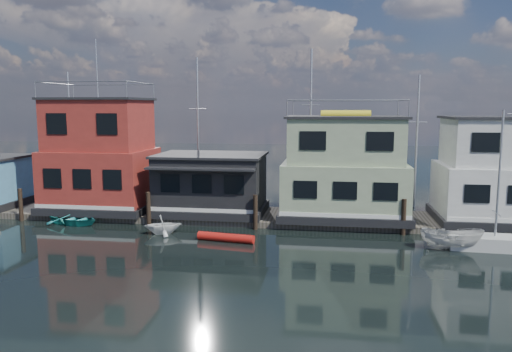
% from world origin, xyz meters
% --- Properties ---
extents(ground, '(160.00, 160.00, 0.00)m').
position_xyz_m(ground, '(0.00, 0.00, 0.00)').
color(ground, black).
rests_on(ground, ground).
extents(dock, '(48.00, 5.00, 0.40)m').
position_xyz_m(dock, '(0.00, 12.00, 0.20)').
color(dock, '#595147').
rests_on(dock, ground).
extents(houseboat_red, '(7.40, 5.90, 11.86)m').
position_xyz_m(houseboat_red, '(-8.50, 12.00, 4.10)').
color(houseboat_red, black).
rests_on(houseboat_red, dock).
extents(houseboat_dark, '(7.40, 6.10, 4.06)m').
position_xyz_m(houseboat_dark, '(-0.50, 11.98, 2.42)').
color(houseboat_dark, black).
rests_on(houseboat_dark, dock).
extents(houseboat_green, '(8.40, 5.90, 7.03)m').
position_xyz_m(houseboat_green, '(8.50, 12.00, 3.55)').
color(houseboat_green, black).
rests_on(houseboat_green, dock).
extents(houseboat_white, '(8.40, 5.90, 6.66)m').
position_xyz_m(houseboat_white, '(18.50, 12.00, 3.54)').
color(houseboat_white, black).
rests_on(houseboat_white, dock).
extents(pilings, '(42.28, 0.28, 2.20)m').
position_xyz_m(pilings, '(-0.33, 9.20, 1.10)').
color(pilings, '#2D2116').
rests_on(pilings, ground).
extents(background_masts, '(36.40, 0.16, 12.00)m').
position_xyz_m(background_masts, '(4.76, 18.00, 5.55)').
color(background_masts, silver).
rests_on(background_masts, ground).
extents(motorboat, '(3.37, 1.70, 1.24)m').
position_xyz_m(motorboat, '(14.10, 6.26, 0.62)').
color(motorboat, beige).
rests_on(motorboat, ground).
extents(dinghy_teal, '(4.15, 3.47, 0.74)m').
position_xyz_m(dinghy_teal, '(-8.96, 8.83, 0.37)').
color(dinghy_teal, teal).
rests_on(dinghy_teal, ground).
extents(red_kayak, '(3.40, 1.00, 0.49)m').
position_xyz_m(red_kayak, '(1.75, 6.11, 0.25)').
color(red_kayak, red).
rests_on(red_kayak, ground).
extents(day_sailer, '(4.84, 1.86, 7.50)m').
position_xyz_m(day_sailer, '(16.45, 6.72, 0.44)').
color(day_sailer, beige).
rests_on(day_sailer, ground).
extents(dinghy_white, '(2.79, 2.61, 1.18)m').
position_xyz_m(dinghy_white, '(-2.37, 7.23, 0.59)').
color(dinghy_white, white).
rests_on(dinghy_white, ground).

